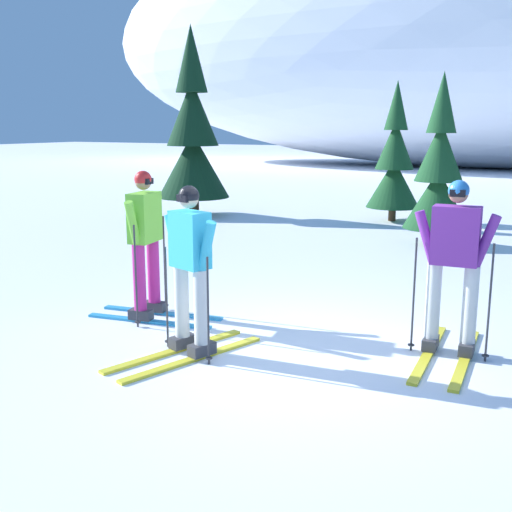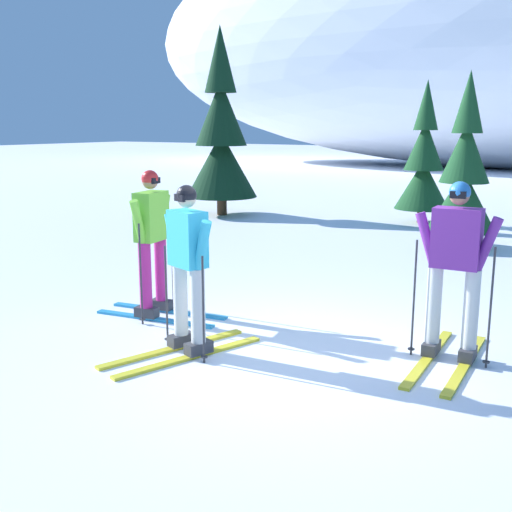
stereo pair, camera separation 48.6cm
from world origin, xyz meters
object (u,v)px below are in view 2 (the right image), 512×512
at_px(pine_tree_far_left, 221,138).
at_px(skier_lime_jacket, 153,240).
at_px(skier_purple_jacket, 455,267).
at_px(pine_tree_left, 424,164).
at_px(pine_tree_center_left, 464,175).
at_px(skier_cyan_jacket, 187,267).

bearing_deg(pine_tree_far_left, skier_lime_jacket, -60.53).
height_order(skier_purple_jacket, skier_lime_jacket, same).
relative_size(skier_lime_jacket, pine_tree_left, 0.54).
xyz_separation_m(skier_purple_jacket, pine_tree_center_left, (-1.41, 6.04, 0.43)).
relative_size(pine_tree_left, pine_tree_center_left, 1.01).
bearing_deg(pine_tree_left, pine_tree_center_left, -59.14).
bearing_deg(skier_purple_jacket, pine_tree_left, 109.04).
relative_size(skier_purple_jacket, pine_tree_left, 0.53).
xyz_separation_m(skier_cyan_jacket, pine_tree_far_left, (-5.50, 8.48, 1.09)).
bearing_deg(pine_tree_left, pine_tree_far_left, -163.24).
xyz_separation_m(skier_purple_jacket, pine_tree_far_left, (-7.86, 7.25, 1.04)).
height_order(skier_purple_jacket, pine_tree_left, pine_tree_left).
height_order(skier_purple_jacket, skier_cyan_jacket, skier_purple_jacket).
distance_m(pine_tree_far_left, pine_tree_left, 5.10).
height_order(skier_cyan_jacket, pine_tree_center_left, pine_tree_center_left).
xyz_separation_m(pine_tree_far_left, pine_tree_center_left, (6.45, -1.22, -0.61)).
bearing_deg(pine_tree_center_left, skier_cyan_jacket, -97.48).
bearing_deg(skier_purple_jacket, skier_cyan_jacket, -152.63).
relative_size(pine_tree_far_left, pine_tree_center_left, 1.44).
relative_size(skier_cyan_jacket, pine_tree_center_left, 0.54).
distance_m(skier_purple_jacket, pine_tree_center_left, 6.22).
bearing_deg(skier_lime_jacket, pine_tree_center_left, 71.93).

